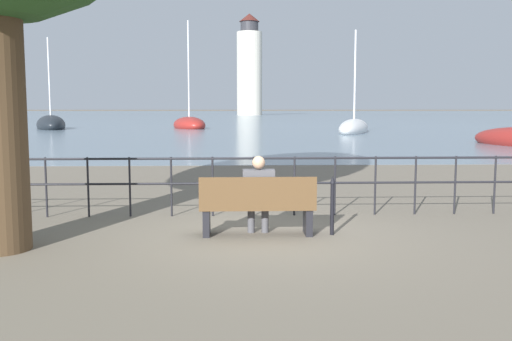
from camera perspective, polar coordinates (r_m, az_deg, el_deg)
ground_plane at (r=8.65m, az=0.14°, el=-6.43°), size 1000.00×1000.00×0.00m
harbor_water at (r=168.78m, az=-2.22°, el=5.67°), size 600.00×300.00×0.01m
park_bench at (r=8.50m, az=0.15°, el=-3.70°), size 1.73×0.45×0.90m
seated_person_left at (r=8.54m, az=0.25°, el=-2.10°), size 0.48×0.35×1.19m
promenade_railing at (r=10.04m, az=-0.24°, el=-0.63°), size 13.06×0.04×1.05m
closed_umbrella at (r=8.62m, az=7.64°, el=-3.17°), size 0.09×0.09×0.89m
sailboat_1 at (r=52.68m, az=-6.69°, el=4.58°), size 4.34×5.95×10.15m
sailboat_2 at (r=54.31m, az=-19.82°, el=4.33°), size 4.64×7.37×8.59m
sailboat_3 at (r=43.84m, az=9.77°, el=4.16°), size 4.61×8.26×8.10m
harbor_lighthouse at (r=145.39m, az=-0.66°, el=10.19°), size 6.34×6.34×25.19m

